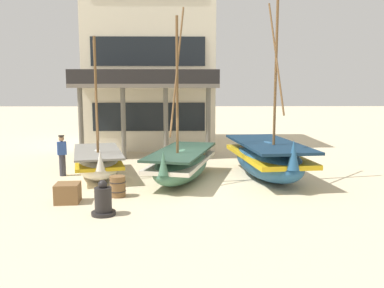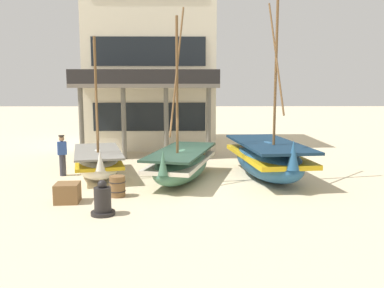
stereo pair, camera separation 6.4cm
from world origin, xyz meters
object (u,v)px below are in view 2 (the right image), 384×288
Objects in this scene: fishing_boat_near_left at (98,162)px; wooden_barrel at (117,186)px; fishing_boat_far_right at (182,164)px; harbor_building_main at (153,56)px; fisherman_by_hull at (62,156)px; cargo_crate at (67,193)px; capstan_winch at (103,201)px; fishing_boat_centre_large at (268,158)px.

fishing_boat_near_left is 3.42m from wooden_barrel.
fishing_boat_far_right is 0.60× the size of harbor_building_main.
fishing_boat_near_left is 3.30× the size of fisherman_by_hull.
fisherman_by_hull is at bearing -107.79° from harbor_building_main.
fishing_boat_far_right is at bearing 39.79° from cargo_crate.
fishing_boat_near_left is at bearing 166.52° from fishing_boat_far_right.
capstan_winch is (2.72, -5.17, -0.43)m from fisherman_by_hull.
cargo_crate is (-1.47, -0.68, -0.04)m from wooden_barrel.
fisherman_by_hull is 0.15× the size of harbor_building_main.
fishing_boat_centre_large reaches higher than fisherman_by_hull.
capstan_winch is 1.38× the size of cargo_crate.
fishing_boat_far_right is 11.57m from harbor_building_main.
fishing_boat_near_left is 3.83m from cargo_crate.
capstan_winch is (-2.20, -4.26, -0.27)m from fishing_boat_far_right.
capstan_winch is (1.25, -5.08, -0.20)m from fishing_boat_near_left.
capstan_winch is at bearing -62.25° from fisherman_by_hull.
cargo_crate is at bearing -155.30° from wooden_barrel.
fishing_boat_centre_large is 1.09× the size of fishing_boat_far_right.
harbor_building_main is (3.02, 9.41, 4.69)m from fisherman_by_hull.
cargo_crate is at bearing -71.08° from fisherman_by_hull.
fisherman_by_hull reaches higher than wooden_barrel.
harbor_building_main reaches higher than wooden_barrel.
harbor_building_main is at bearing 89.04° from wooden_barrel.
fishing_boat_near_left is 0.84× the size of fishing_boat_far_right.
harbor_building_main reaches higher than capstan_winch.
capstan_winch is (-5.65, -4.67, -0.40)m from fishing_boat_centre_large.
harbor_building_main is at bearing 72.21° from fisherman_by_hull.
fishing_boat_far_right is at bearing -79.56° from harbor_building_main.
fisherman_by_hull is (-4.92, 0.92, 0.16)m from fishing_boat_far_right.
cargo_crate is (-3.58, -2.99, -0.36)m from fishing_boat_far_right.
fishing_boat_far_right reaches higher than cargo_crate.
wooden_barrel is at bearing -66.94° from fishing_boat_near_left.
fishing_boat_centre_large reaches higher than cargo_crate.
fishing_boat_centre_large reaches higher than fishing_boat_far_right.
capstan_winch is 1.88m from cargo_crate.
harbor_building_main is at bearing 118.37° from fishing_boat_centre_large.
capstan_winch is 1.95m from wooden_barrel.
fishing_boat_near_left is 5.41× the size of capstan_winch.
fishing_boat_centre_large is 12.22m from harbor_building_main.
wooden_barrel is 0.06× the size of harbor_building_main.
fishing_boat_centre_large is 7.34m from capstan_winch.
fishing_boat_far_right is at bearing -173.17° from fishing_boat_centre_large.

